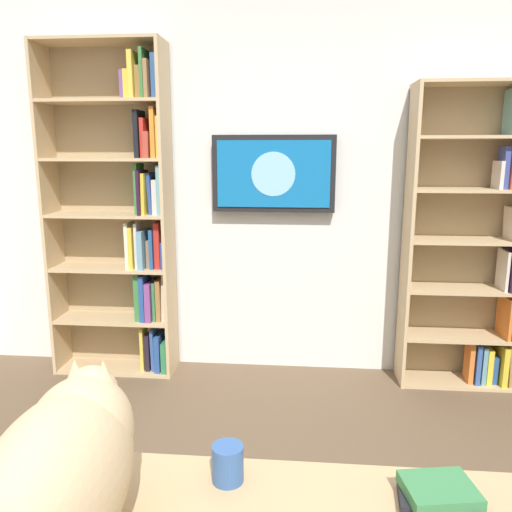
{
  "coord_description": "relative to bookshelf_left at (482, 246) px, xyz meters",
  "views": [
    {
      "loc": [
        -0.11,
        1.27,
        1.55
      ],
      "look_at": [
        0.1,
        -1.1,
        1.05
      ],
      "focal_mm": 35.37,
      "sensor_mm": 36.0,
      "label": 1
    }
  ],
  "objects": [
    {
      "name": "coffee_mug",
      "position": [
        1.35,
        2.21,
        -0.17
      ],
      "size": [
        0.08,
        0.08,
        0.1
      ],
      "primitive_type": "cylinder",
      "color": "#335999",
      "rests_on": "desk"
    },
    {
      "name": "desk_book_stack",
      "position": [
        0.84,
        2.26,
        -0.19
      ],
      "size": [
        0.19,
        0.16,
        0.06
      ],
      "color": "black",
      "rests_on": "desk"
    },
    {
      "name": "cat",
      "position": [
        1.65,
        2.44,
        -0.03
      ],
      "size": [
        0.26,
        0.63,
        0.35
      ],
      "color": "#D1B284",
      "rests_on": "desk"
    },
    {
      "name": "wall_back",
      "position": [
        1.28,
        -0.17,
        0.4
      ],
      "size": [
        4.52,
        0.06,
        2.7
      ],
      "primitive_type": "cube",
      "color": "silver",
      "rests_on": "ground"
    },
    {
      "name": "bookshelf_right",
      "position": [
        2.37,
        -0.0,
        0.15
      ],
      "size": [
        0.84,
        0.28,
        2.24
      ],
      "color": "tan",
      "rests_on": "ground"
    },
    {
      "name": "wall_mounted_tv",
      "position": [
        1.36,
        -0.09,
        0.45
      ],
      "size": [
        0.82,
        0.07,
        0.51
      ],
      "color": "black"
    },
    {
      "name": "bookshelf_left",
      "position": [
        0.0,
        0.0,
        0.0
      ],
      "size": [
        0.8,
        0.28,
        1.96
      ],
      "color": "tan",
      "rests_on": "ground"
    }
  ]
}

